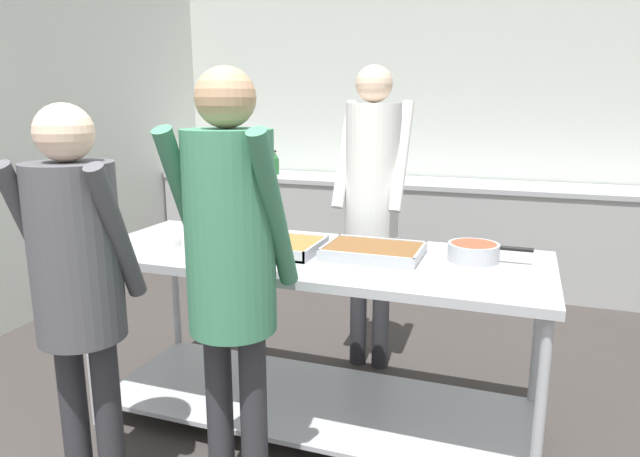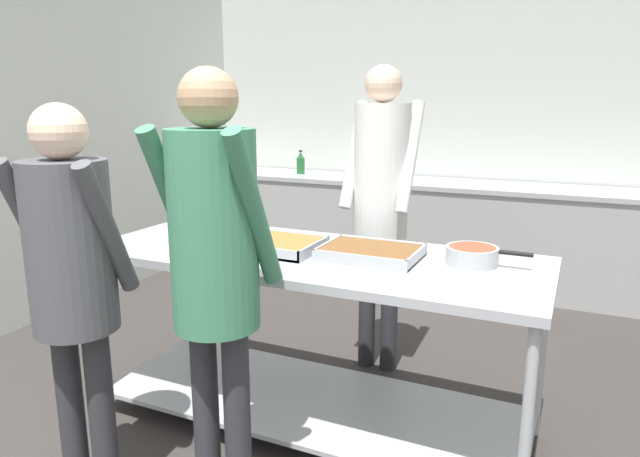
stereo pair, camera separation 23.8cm
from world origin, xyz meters
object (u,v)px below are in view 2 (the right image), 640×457
object	(u,v)px
broccoli_bowl	(245,225)
sauce_pan	(472,255)
serving_tray_roast	(276,245)
water_bottle	(301,163)
serving_tray_vegetables	(371,253)
plate_stack	(161,239)
guest_serving_right	(215,250)
cook_behind_counter	(381,185)
guest_serving_left	(72,263)

from	to	relation	value
broccoli_bowl	sauce_pan	xyz separation A→B (m)	(1.27, -0.14, 0.01)
serving_tray_roast	water_bottle	world-z (taller)	water_bottle
serving_tray_vegetables	water_bottle	distance (m)	3.07
serving_tray_roast	serving_tray_vegetables	xyz separation A→B (m)	(0.47, 0.05, -0.00)
plate_stack	guest_serving_right	distance (m)	0.96
serving_tray_vegetables	sauce_pan	xyz separation A→B (m)	(0.45, 0.09, 0.02)
broccoli_bowl	cook_behind_counter	world-z (taller)	cook_behind_counter
plate_stack	cook_behind_counter	size ratio (longest dim) A/B	0.14
plate_stack	water_bottle	bearing A→B (deg)	101.87
plate_stack	water_bottle	xyz separation A→B (m)	(-0.58, 2.75, 0.09)
guest_serving_right	guest_serving_left	bearing A→B (deg)	-166.98
serving_tray_vegetables	guest_serving_left	size ratio (longest dim) A/B	0.28
serving_tray_roast	guest_serving_right	size ratio (longest dim) A/B	0.25
plate_stack	water_bottle	distance (m)	2.81
serving_tray_vegetables	guest_serving_left	world-z (taller)	guest_serving_left
water_bottle	serving_tray_roast	bearing A→B (deg)	-65.80
sauce_pan	guest_serving_left	distance (m)	1.67
sauce_pan	guest_serving_right	size ratio (longest dim) A/B	0.21
sauce_pan	cook_behind_counter	size ratio (longest dim) A/B	0.21
sauce_pan	guest_serving_right	distance (m)	1.16
broccoli_bowl	sauce_pan	world-z (taller)	broccoli_bowl
broccoli_bowl	guest_serving_left	size ratio (longest dim) A/B	0.12
serving_tray_roast	water_bottle	bearing A→B (deg)	114.20
sauce_pan	water_bottle	world-z (taller)	water_bottle
plate_stack	serving_tray_roast	world-z (taller)	serving_tray_roast
serving_tray_vegetables	cook_behind_counter	size ratio (longest dim) A/B	0.25
serving_tray_roast	guest_serving_left	distance (m)	0.94
serving_tray_roast	cook_behind_counter	xyz separation A→B (m)	(0.28, 0.76, 0.21)
plate_stack	guest_serving_right	bearing A→B (deg)	-38.07
plate_stack	guest_serving_left	bearing A→B (deg)	-76.82
guest_serving_left	plate_stack	bearing A→B (deg)	103.18
serving_tray_vegetables	guest_serving_right	xyz separation A→B (m)	(-0.34, -0.75, 0.16)
plate_stack	guest_serving_right	world-z (taller)	guest_serving_right
cook_behind_counter	water_bottle	distance (m)	2.38
plate_stack	sauce_pan	size ratio (longest dim) A/B	0.67
serving_tray_roast	serving_tray_vegetables	world-z (taller)	same
plate_stack	sauce_pan	distance (m)	1.55
guest_serving_left	guest_serving_right	distance (m)	0.60
broccoli_bowl	water_bottle	size ratio (longest dim) A/B	0.86
sauce_pan	cook_behind_counter	bearing A→B (deg)	135.95
broccoli_bowl	guest_serving_left	bearing A→B (deg)	-94.61
broccoli_bowl	guest_serving_right	size ratio (longest dim) A/B	0.11
guest_serving_left	water_bottle	distance (m)	3.55
guest_serving_left	cook_behind_counter	world-z (taller)	cook_behind_counter
plate_stack	cook_behind_counter	xyz separation A→B (m)	(0.88, 0.88, 0.22)
serving_tray_roast	water_bottle	size ratio (longest dim) A/B	1.87
guest_serving_left	sauce_pan	bearing A→B (deg)	35.63
guest_serving_right	water_bottle	distance (m)	3.59
sauce_pan	water_bottle	size ratio (longest dim) A/B	1.62
serving_tray_vegetables	guest_serving_right	size ratio (longest dim) A/B	0.26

